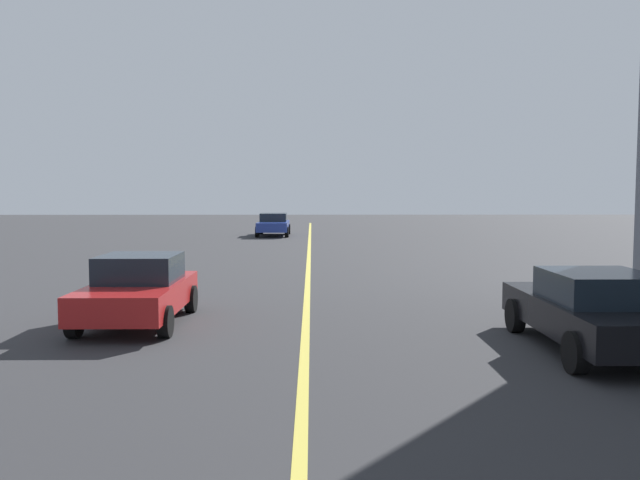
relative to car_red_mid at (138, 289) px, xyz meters
The scene contains 4 objects.
lane_centre_line 4.25m from the car_red_mid, 54.94° to the right, with size 80.00×0.16×0.01m.
car_red_mid is the anchor object (origin of this frame).
car_black_oncoming 8.68m from the car_red_mid, 106.28° to the right, with size 4.40×1.95×1.37m.
car_blue_near 26.59m from the car_red_mid, ahead, with size 4.40×1.95×1.37m.
Camera 1 is at (4.28, -0.12, 2.70)m, focal length 36.77 mm.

